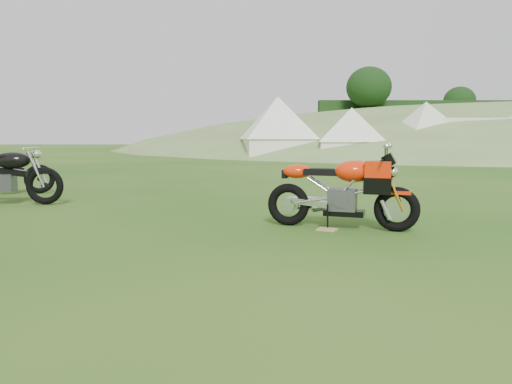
{
  "coord_description": "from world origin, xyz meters",
  "views": [
    {
      "loc": [
        -0.12,
        -5.2,
        1.24
      ],
      "look_at": [
        -0.06,
        0.4,
        0.6
      ],
      "focal_mm": 35.0,
      "sensor_mm": 36.0,
      "label": 1
    }
  ],
  "objects_px": {
    "vintage_moto_c": "(2,174)",
    "tent_right": "(425,132)",
    "tent_mid": "(351,134)",
    "plywood_board": "(327,229)",
    "vintage_moto_d": "(3,171)",
    "caravan": "(471,138)",
    "tent_left": "(278,130)",
    "sport_motorcycle": "(341,185)"
  },
  "relations": [
    {
      "from": "vintage_moto_c",
      "to": "tent_right",
      "type": "bearing_deg",
      "value": 52.95
    },
    {
      "from": "tent_mid",
      "to": "tent_right",
      "type": "distance_m",
      "value": 4.21
    },
    {
      "from": "plywood_board",
      "to": "vintage_moto_d",
      "type": "distance_m",
      "value": 7.26
    },
    {
      "from": "vintage_moto_d",
      "to": "tent_right",
      "type": "bearing_deg",
      "value": 24.49
    },
    {
      "from": "tent_mid",
      "to": "caravan",
      "type": "relative_size",
      "value": 0.66
    },
    {
      "from": "plywood_board",
      "to": "vintage_moto_d",
      "type": "bearing_deg",
      "value": 147.54
    },
    {
      "from": "vintage_moto_d",
      "to": "vintage_moto_c",
      "type": "bearing_deg",
      "value": -87.63
    },
    {
      "from": "tent_left",
      "to": "tent_mid",
      "type": "relative_size",
      "value": 1.14
    },
    {
      "from": "tent_mid",
      "to": "tent_right",
      "type": "xyz_separation_m",
      "value": [
        4.07,
        1.05,
        0.11
      ]
    },
    {
      "from": "sport_motorcycle",
      "to": "caravan",
      "type": "height_order",
      "value": "caravan"
    },
    {
      "from": "plywood_board",
      "to": "tent_mid",
      "type": "distance_m",
      "value": 19.07
    },
    {
      "from": "vintage_moto_c",
      "to": "caravan",
      "type": "relative_size",
      "value": 0.46
    },
    {
      "from": "sport_motorcycle",
      "to": "tent_mid",
      "type": "height_order",
      "value": "tent_mid"
    },
    {
      "from": "plywood_board",
      "to": "vintage_moto_d",
      "type": "relative_size",
      "value": 0.13
    },
    {
      "from": "caravan",
      "to": "sport_motorcycle",
      "type": "bearing_deg",
      "value": -115.49
    },
    {
      "from": "vintage_moto_c",
      "to": "tent_left",
      "type": "height_order",
      "value": "tent_left"
    },
    {
      "from": "vintage_moto_c",
      "to": "tent_mid",
      "type": "xyz_separation_m",
      "value": [
        9.45,
        16.14,
        0.75
      ]
    },
    {
      "from": "caravan",
      "to": "plywood_board",
      "type": "bearing_deg",
      "value": -115.78
    },
    {
      "from": "caravan",
      "to": "vintage_moto_d",
      "type": "bearing_deg",
      "value": -134.02
    },
    {
      "from": "tent_mid",
      "to": "vintage_moto_c",
      "type": "bearing_deg",
      "value": -112.39
    },
    {
      "from": "vintage_moto_d",
      "to": "tent_left",
      "type": "xyz_separation_m",
      "value": [
        6.54,
        16.11,
        0.99
      ]
    },
    {
      "from": "vintage_moto_c",
      "to": "tent_mid",
      "type": "relative_size",
      "value": 0.7
    },
    {
      "from": "tent_left",
      "to": "tent_right",
      "type": "bearing_deg",
      "value": -9.6
    },
    {
      "from": "sport_motorcycle",
      "to": "vintage_moto_d",
      "type": "xyz_separation_m",
      "value": [
        -6.31,
        3.75,
        -0.07
      ]
    },
    {
      "from": "sport_motorcycle",
      "to": "vintage_moto_d",
      "type": "bearing_deg",
      "value": 168.06
    },
    {
      "from": "vintage_moto_c",
      "to": "vintage_moto_d",
      "type": "bearing_deg",
      "value": 116.96
    },
    {
      "from": "plywood_board",
      "to": "tent_right",
      "type": "height_order",
      "value": "tent_right"
    },
    {
      "from": "vintage_moto_d",
      "to": "caravan",
      "type": "relative_size",
      "value": 0.42
    },
    {
      "from": "vintage_moto_c",
      "to": "tent_right",
      "type": "distance_m",
      "value": 21.88
    },
    {
      "from": "tent_left",
      "to": "caravan",
      "type": "xyz_separation_m",
      "value": [
        10.15,
        -0.18,
        -0.42
      ]
    },
    {
      "from": "vintage_moto_c",
      "to": "tent_left",
      "type": "bearing_deg",
      "value": 72.73
    },
    {
      "from": "tent_right",
      "to": "caravan",
      "type": "distance_m",
      "value": 2.51
    },
    {
      "from": "plywood_board",
      "to": "caravan",
      "type": "distance_m",
      "value": 22.49
    },
    {
      "from": "vintage_moto_c",
      "to": "tent_left",
      "type": "relative_size",
      "value": 0.61
    },
    {
      "from": "tent_left",
      "to": "tent_mid",
      "type": "xyz_separation_m",
      "value": [
        3.6,
        -1.41,
        -0.19
      ]
    },
    {
      "from": "sport_motorcycle",
      "to": "tent_left",
      "type": "relative_size",
      "value": 0.56
    },
    {
      "from": "plywood_board",
      "to": "vintage_moto_c",
      "type": "height_order",
      "value": "vintage_moto_c"
    },
    {
      "from": "tent_mid",
      "to": "caravan",
      "type": "distance_m",
      "value": 6.67
    },
    {
      "from": "tent_right",
      "to": "caravan",
      "type": "xyz_separation_m",
      "value": [
        2.48,
        0.18,
        -0.33
      ]
    },
    {
      "from": "tent_left",
      "to": "caravan",
      "type": "height_order",
      "value": "tent_left"
    },
    {
      "from": "tent_left",
      "to": "tent_mid",
      "type": "height_order",
      "value": "tent_left"
    },
    {
      "from": "sport_motorcycle",
      "to": "caravan",
      "type": "relative_size",
      "value": 0.42
    }
  ]
}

